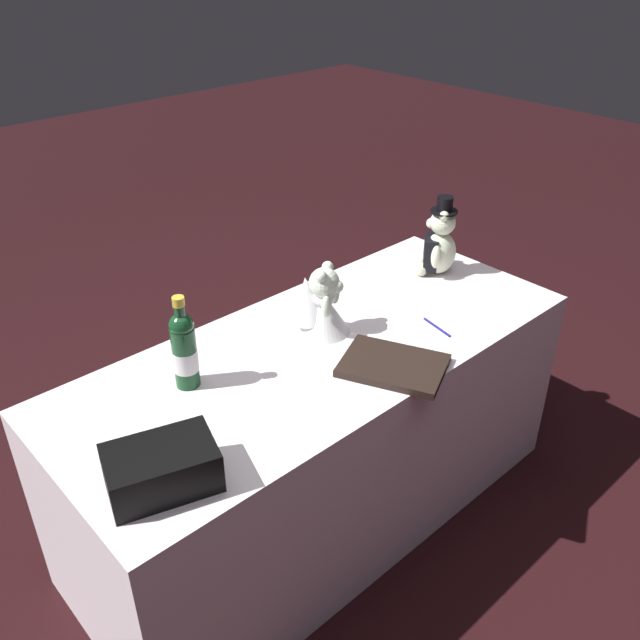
{
  "coord_description": "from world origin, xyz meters",
  "views": [
    {
      "loc": [
        -1.2,
        -1.31,
        1.89
      ],
      "look_at": [
        0.0,
        0.0,
        0.81
      ],
      "focal_mm": 38.03,
      "sensor_mm": 36.0,
      "label": 1
    }
  ],
  "objects_px": {
    "guestbook": "(393,366)",
    "gift_case_black": "(162,468)",
    "teddy_bear_groom": "(438,245)",
    "champagne_bottle": "(184,349)",
    "teddy_bear_bride": "(320,303)",
    "signing_pen": "(436,327)"
  },
  "relations": [
    {
      "from": "guestbook",
      "to": "gift_case_black",
      "type": "bearing_deg",
      "value": 151.25
    },
    {
      "from": "teddy_bear_groom",
      "to": "champagne_bottle",
      "type": "xyz_separation_m",
      "value": [
        -1.09,
        0.03,
        0.01
      ]
    },
    {
      "from": "teddy_bear_groom",
      "to": "gift_case_black",
      "type": "bearing_deg",
      "value": -168.46
    },
    {
      "from": "teddy_bear_bride",
      "to": "gift_case_black",
      "type": "relative_size",
      "value": 0.8
    },
    {
      "from": "teddy_bear_groom",
      "to": "teddy_bear_bride",
      "type": "height_order",
      "value": "teddy_bear_groom"
    },
    {
      "from": "signing_pen",
      "to": "gift_case_black",
      "type": "relative_size",
      "value": 0.46
    },
    {
      "from": "teddy_bear_groom",
      "to": "gift_case_black",
      "type": "xyz_separation_m",
      "value": [
        -1.35,
        -0.28,
        -0.06
      ]
    },
    {
      "from": "guestbook",
      "to": "signing_pen",
      "type": "bearing_deg",
      "value": -12.82
    },
    {
      "from": "signing_pen",
      "to": "gift_case_black",
      "type": "height_order",
      "value": "gift_case_black"
    },
    {
      "from": "gift_case_black",
      "to": "guestbook",
      "type": "distance_m",
      "value": 0.76
    },
    {
      "from": "teddy_bear_bride",
      "to": "gift_case_black",
      "type": "xyz_separation_m",
      "value": [
        -0.75,
        -0.27,
        -0.05
      ]
    },
    {
      "from": "teddy_bear_bride",
      "to": "signing_pen",
      "type": "height_order",
      "value": "teddy_bear_bride"
    },
    {
      "from": "gift_case_black",
      "to": "champagne_bottle",
      "type": "bearing_deg",
      "value": 48.88
    },
    {
      "from": "signing_pen",
      "to": "gift_case_black",
      "type": "distance_m",
      "value": 1.04
    },
    {
      "from": "teddy_bear_groom",
      "to": "gift_case_black",
      "type": "height_order",
      "value": "teddy_bear_groom"
    },
    {
      "from": "teddy_bear_groom",
      "to": "signing_pen",
      "type": "relative_size",
      "value": 2.23
    },
    {
      "from": "teddy_bear_groom",
      "to": "champagne_bottle",
      "type": "bearing_deg",
      "value": 178.51
    },
    {
      "from": "signing_pen",
      "to": "guestbook",
      "type": "xyz_separation_m",
      "value": [
        -0.28,
        -0.06,
        0.01
      ]
    },
    {
      "from": "teddy_bear_groom",
      "to": "teddy_bear_bride",
      "type": "xyz_separation_m",
      "value": [
        -0.61,
        -0.01,
        -0.01
      ]
    },
    {
      "from": "champagne_bottle",
      "to": "gift_case_black",
      "type": "bearing_deg",
      "value": -131.12
    },
    {
      "from": "teddy_bear_groom",
      "to": "guestbook",
      "type": "bearing_deg",
      "value": -151.52
    },
    {
      "from": "teddy_bear_groom",
      "to": "guestbook",
      "type": "height_order",
      "value": "teddy_bear_groom"
    }
  ]
}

